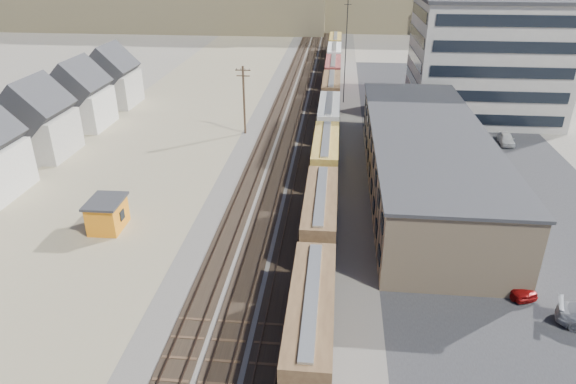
# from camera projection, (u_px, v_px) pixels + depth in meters

# --- Properties ---
(ground) EXTENTS (300.00, 300.00, 0.00)m
(ground) POSITION_uv_depth(u_px,v_px,m) (261.00, 325.00, 37.95)
(ground) COLOR #6B6356
(ground) RESTS_ON ground
(ballast_bed) EXTENTS (18.00, 200.00, 0.06)m
(ballast_bed) POSITION_uv_depth(u_px,v_px,m) (306.00, 119.00, 82.72)
(ballast_bed) COLOR #4C4742
(ballast_bed) RESTS_ON ground
(dirt_yard) EXTENTS (24.00, 180.00, 0.03)m
(dirt_yard) POSITION_uv_depth(u_px,v_px,m) (166.00, 135.00, 75.53)
(dirt_yard) COLOR gray
(dirt_yard) RESTS_ON ground
(asphalt_lot) EXTENTS (26.00, 120.00, 0.04)m
(asphalt_lot) POSITION_uv_depth(u_px,v_px,m) (465.00, 159.00, 67.35)
(asphalt_lot) COLOR #232326
(asphalt_lot) RESTS_ON ground
(rail_tracks) EXTENTS (11.40, 200.00, 0.24)m
(rail_tracks) POSITION_uv_depth(u_px,v_px,m) (302.00, 118.00, 82.73)
(rail_tracks) COLOR black
(rail_tracks) RESTS_ON ground
(freight_train) EXTENTS (3.00, 119.74, 4.46)m
(freight_train) POSITION_uv_depth(u_px,v_px,m) (330.00, 101.00, 82.12)
(freight_train) COLOR black
(freight_train) RESTS_ON ground
(warehouse) EXTENTS (12.40, 40.40, 7.25)m
(warehouse) POSITION_uv_depth(u_px,v_px,m) (425.00, 160.00, 57.43)
(warehouse) COLOR tan
(warehouse) RESTS_ON ground
(office_tower) EXTENTS (22.60, 18.60, 18.45)m
(office_tower) POSITION_uv_depth(u_px,v_px,m) (486.00, 58.00, 80.67)
(office_tower) COLOR #9E998E
(office_tower) RESTS_ON ground
(utility_pole_north) EXTENTS (2.20, 0.32, 10.00)m
(utility_pole_north) POSITION_uv_depth(u_px,v_px,m) (244.00, 99.00, 74.01)
(utility_pole_north) COLOR #382619
(utility_pole_north) RESTS_ON ground
(radio_mast) EXTENTS (1.20, 0.16, 18.00)m
(radio_mast) POSITION_uv_depth(u_px,v_px,m) (346.00, 50.00, 87.18)
(radio_mast) COLOR black
(radio_mast) RESTS_ON ground
(townhouse_row) EXTENTS (8.15, 68.16, 10.47)m
(townhouse_row) POSITION_uv_depth(u_px,v_px,m) (10.00, 139.00, 61.45)
(townhouse_row) COLOR #B7B2A8
(townhouse_row) RESTS_ON ground
(maintenance_shed) EXTENTS (3.39, 4.33, 3.12)m
(maintenance_shed) POSITION_uv_depth(u_px,v_px,m) (107.00, 214.00, 50.20)
(maintenance_shed) COLOR orange
(maintenance_shed) RESTS_ON ground
(parked_car_red) EXTENTS (3.54, 5.25, 1.66)m
(parked_car_red) POSITION_uv_depth(u_px,v_px,m) (511.00, 280.00, 41.67)
(parked_car_red) COLOR maroon
(parked_car_red) RESTS_ON ground
(parked_car_blue) EXTENTS (4.41, 5.34, 1.35)m
(parked_car_blue) POSITION_uv_depth(u_px,v_px,m) (476.00, 134.00, 74.10)
(parked_car_blue) COLOR navy
(parked_car_blue) RESTS_ON ground
(parked_car_far) EXTENTS (2.13, 4.68, 1.55)m
(parked_car_far) POSITION_uv_depth(u_px,v_px,m) (506.00, 139.00, 71.91)
(parked_car_far) COLOR silver
(parked_car_far) RESTS_ON ground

